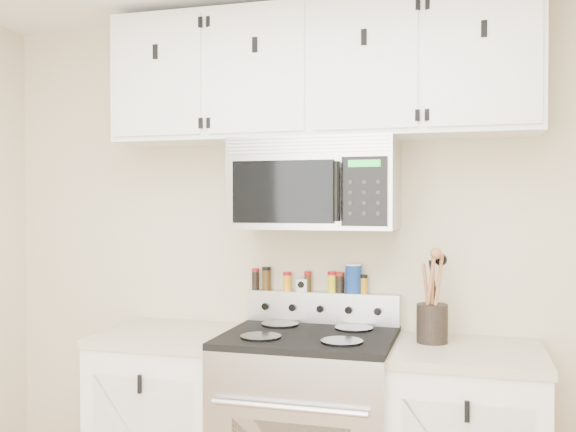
# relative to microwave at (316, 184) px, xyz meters

# --- Properties ---
(back_wall) EXTENTS (3.50, 0.01, 2.50)m
(back_wall) POSITION_rel_microwave_xyz_m (-0.00, 0.19, -0.38)
(back_wall) COLOR beige
(back_wall) RESTS_ON floor
(base_cabinet_left) EXTENTS (0.64, 0.62, 0.92)m
(base_cabinet_left) POSITION_rel_microwave_xyz_m (-0.69, -0.10, -1.17)
(base_cabinet_left) COLOR white
(base_cabinet_left) RESTS_ON floor
(microwave) EXTENTS (0.76, 0.44, 0.42)m
(microwave) POSITION_rel_microwave_xyz_m (0.00, 0.00, 0.00)
(microwave) COLOR #9E9EA3
(microwave) RESTS_ON back_wall
(upper_cabinets) EXTENTS (2.00, 0.35, 0.62)m
(upper_cabinets) POSITION_rel_microwave_xyz_m (-0.00, 0.03, 0.52)
(upper_cabinets) COLOR white
(upper_cabinets) RESTS_ON back_wall
(utensil_crock) EXTENTS (0.14, 0.14, 0.40)m
(utensil_crock) POSITION_rel_microwave_xyz_m (0.54, -0.03, -0.61)
(utensil_crock) COLOR black
(utensil_crock) RESTS_ON base_cabinet_right
(kitchen_timer) EXTENTS (0.06, 0.05, 0.06)m
(kitchen_timer) POSITION_rel_microwave_xyz_m (-0.11, 0.16, -0.50)
(kitchen_timer) COLOR silver
(kitchen_timer) RESTS_ON range
(salt_canister) EXTENTS (0.08, 0.08, 0.15)m
(salt_canister) POSITION_rel_microwave_xyz_m (0.15, 0.16, -0.46)
(salt_canister) COLOR navy
(salt_canister) RESTS_ON range
(spice_jar_0) EXTENTS (0.04, 0.04, 0.11)m
(spice_jar_0) POSITION_rel_microwave_xyz_m (-0.35, 0.16, -0.48)
(spice_jar_0) COLOR black
(spice_jar_0) RESTS_ON range
(spice_jar_1) EXTENTS (0.05, 0.05, 0.12)m
(spice_jar_1) POSITION_rel_microwave_xyz_m (-0.29, 0.16, -0.47)
(spice_jar_1) COLOR #442B10
(spice_jar_1) RESTS_ON range
(spice_jar_2) EXTENTS (0.04, 0.04, 0.09)m
(spice_jar_2) POSITION_rel_microwave_xyz_m (-0.18, 0.16, -0.48)
(spice_jar_2) COLOR orange
(spice_jar_2) RESTS_ON range
(spice_jar_3) EXTENTS (0.04, 0.04, 0.10)m
(spice_jar_3) POSITION_rel_microwave_xyz_m (-0.08, 0.16, -0.48)
(spice_jar_3) COLOR #38290D
(spice_jar_3) RESTS_ON range
(spice_jar_4) EXTENTS (0.04, 0.04, 0.10)m
(spice_jar_4) POSITION_rel_microwave_xyz_m (0.05, 0.16, -0.48)
(spice_jar_4) COLOR yellow
(spice_jar_4) RESTS_ON range
(spice_jar_5) EXTENTS (0.04, 0.04, 0.10)m
(spice_jar_5) POSITION_rel_microwave_xyz_m (0.09, 0.16, -0.48)
(spice_jar_5) COLOR black
(spice_jar_5) RESTS_ON range
(spice_jar_6) EXTENTS (0.04, 0.04, 0.10)m
(spice_jar_6) POSITION_rel_microwave_xyz_m (0.16, 0.16, -0.48)
(spice_jar_6) COLOR #3A200D
(spice_jar_6) RESTS_ON range
(spice_jar_7) EXTENTS (0.04, 0.04, 0.09)m
(spice_jar_7) POSITION_rel_microwave_xyz_m (0.20, 0.16, -0.48)
(spice_jar_7) COLOR orange
(spice_jar_7) RESTS_ON range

